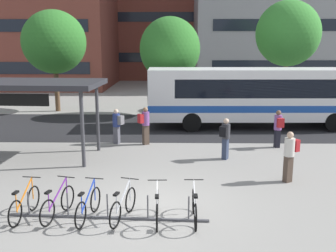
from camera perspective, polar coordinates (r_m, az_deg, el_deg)
name	(u,v)px	position (r m, az deg, el deg)	size (l,w,h in m)	color
ground	(148,208)	(11.38, -2.94, -11.84)	(200.00, 200.00, 0.00)	gray
bus_lane_asphalt	(161,126)	(21.78, -1.03, -0.07)	(80.00, 7.20, 0.01)	#232326
city_bus	(258,95)	(21.94, 12.93, 4.41)	(12.08, 2.81, 3.20)	white
bike_rack	(108,216)	(10.83, -8.75, -12.77)	(5.38, 0.38, 0.70)	#47474C
parked_bicycle_orange_0	(25,205)	(11.30, -20.12, -10.67)	(0.52, 1.72, 0.99)	black
parked_bicycle_purple_1	(58,204)	(11.06, -15.73, -10.87)	(0.62, 1.68, 0.99)	black
parked_bicycle_blue_2	(88,206)	(10.76, -11.52, -11.33)	(0.52, 1.71, 0.99)	black
parked_bicycle_silver_3	(123,206)	(10.61, -6.53, -11.48)	(0.64, 1.67, 0.99)	black
parked_bicycle_white_4	(157,208)	(10.42, -1.59, -11.88)	(0.52, 1.72, 0.99)	black
parked_bicycle_white_5	(194,208)	(10.46, 3.87, -11.79)	(0.52, 1.72, 0.99)	black
transit_shelter	(9,86)	(16.78, -22.11, 5.42)	(7.36, 3.45, 3.10)	#38383D
commuter_red_pack_0	(278,126)	(17.94, 15.72, -0.06)	(0.39, 0.56, 1.68)	black
commuter_black_pack_1	(225,136)	(15.70, 8.34, -1.44)	(0.52, 0.61, 1.67)	#2D3851
commuter_grey_pack_2	(117,124)	(18.11, -7.42, 0.30)	(0.60, 0.52, 1.62)	#565660
commuter_red_pack_3	(290,153)	(13.66, 17.29, -3.76)	(0.61, 0.53, 1.74)	#47382D
commuter_red_pack_4	(145,123)	(17.80, -3.37, 0.42)	(0.60, 0.55, 1.73)	#47382D
street_tree_0	(288,34)	(28.85, 17.05, 12.72)	(4.39, 4.39, 7.41)	brown
street_tree_1	(170,49)	(24.79, 0.28, 11.11)	(3.75, 3.75, 6.15)	brown
street_tree_2	(54,42)	(27.29, -16.24, 11.64)	(4.17, 4.17, 6.66)	brown
building_left_wing	(27,13)	(45.49, -19.77, 15.15)	(17.89, 13.82, 15.02)	brown
building_centre_block	(174,23)	(53.30, 0.85, 14.69)	(19.43, 12.45, 13.89)	brown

